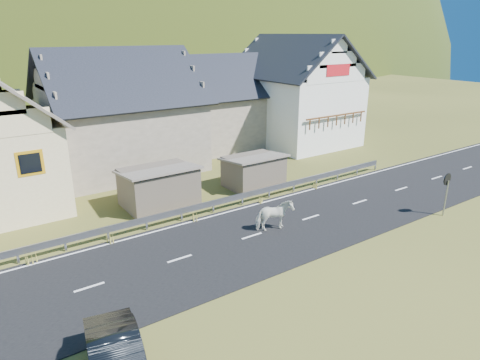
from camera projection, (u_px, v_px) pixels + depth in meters
ground at (252, 237)px, 21.29m from camera, size 160.00×160.00×0.00m
road at (252, 236)px, 21.29m from camera, size 60.00×7.00×0.04m
lane_markings at (252, 236)px, 21.28m from camera, size 60.00×6.60×0.01m
guardrail at (213, 203)px, 23.98m from camera, size 28.10×0.09×0.75m
shed_left at (159, 187)px, 24.93m from camera, size 4.30×3.30×2.40m
shed_right at (254, 172)px, 28.05m from camera, size 3.80×2.90×2.20m
house_stone_a at (119, 106)px, 30.93m from camera, size 10.80×9.80×8.90m
house_stone_b at (222, 97)px, 37.98m from camera, size 9.80×8.80×8.10m
house_white at (295, 86)px, 38.59m from camera, size 8.80×10.80×9.70m
horse at (274, 216)px, 21.69m from camera, size 1.30×2.03×1.58m
traffic_mirror at (447, 185)px, 23.25m from camera, size 0.68×0.19×2.45m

